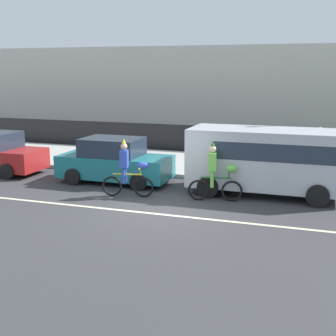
{
  "coord_description": "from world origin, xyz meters",
  "views": [
    {
      "loc": [
        4.58,
        -12.61,
        4.09
      ],
      "look_at": [
        -0.1,
        1.2,
        1.0
      ],
      "focal_mm": 50.0,
      "sensor_mm": 36.0,
      "label": 1
    }
  ],
  "objects_px": {
    "parade_cyclist_cobalt": "(128,172)",
    "pedestrian_onlooker": "(319,145)",
    "parked_van_silver": "(268,157)",
    "parked_car_teal": "(114,161)",
    "parade_cyclist_lime": "(216,175)"
  },
  "relations": [
    {
      "from": "parade_cyclist_cobalt",
      "to": "pedestrian_onlooker",
      "type": "relative_size",
      "value": 1.19
    },
    {
      "from": "parked_van_silver",
      "to": "parked_car_teal",
      "type": "height_order",
      "value": "parked_van_silver"
    },
    {
      "from": "parade_cyclist_cobalt",
      "to": "parade_cyclist_lime",
      "type": "xyz_separation_m",
      "value": [
        2.81,
        0.43,
        0.0
      ]
    },
    {
      "from": "parade_cyclist_cobalt",
      "to": "parade_cyclist_lime",
      "type": "distance_m",
      "value": 2.85
    },
    {
      "from": "parked_van_silver",
      "to": "parked_car_teal",
      "type": "relative_size",
      "value": 1.22
    },
    {
      "from": "parade_cyclist_cobalt",
      "to": "pedestrian_onlooker",
      "type": "height_order",
      "value": "parade_cyclist_cobalt"
    },
    {
      "from": "parked_van_silver",
      "to": "pedestrian_onlooker",
      "type": "xyz_separation_m",
      "value": [
        1.5,
        4.81,
        -0.27
      ]
    },
    {
      "from": "parked_car_teal",
      "to": "parade_cyclist_cobalt",
      "type": "bearing_deg",
      "value": -53.13
    },
    {
      "from": "parade_cyclist_cobalt",
      "to": "parade_cyclist_lime",
      "type": "height_order",
      "value": "same"
    },
    {
      "from": "parade_cyclist_cobalt",
      "to": "parked_van_silver",
      "type": "relative_size",
      "value": 0.38
    },
    {
      "from": "parked_car_teal",
      "to": "parade_cyclist_lime",
      "type": "bearing_deg",
      "value": -17.2
    },
    {
      "from": "parade_cyclist_cobalt",
      "to": "pedestrian_onlooker",
      "type": "bearing_deg",
      "value": 48.57
    },
    {
      "from": "pedestrian_onlooker",
      "to": "parade_cyclist_lime",
      "type": "bearing_deg",
      "value": -115.84
    },
    {
      "from": "parked_van_silver",
      "to": "pedestrian_onlooker",
      "type": "bearing_deg",
      "value": 72.63
    },
    {
      "from": "parked_car_teal",
      "to": "pedestrian_onlooker",
      "type": "bearing_deg",
      "value": 34.49
    }
  ]
}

